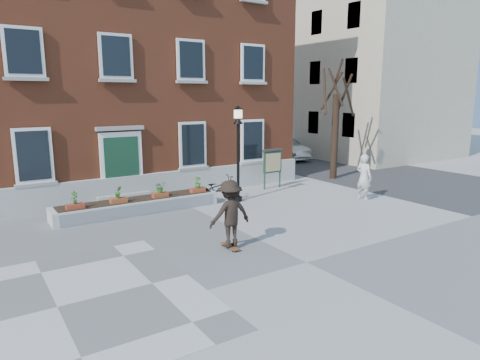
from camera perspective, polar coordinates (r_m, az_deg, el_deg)
ground at (r=11.63m, az=8.88°, el=-10.80°), size 100.00×100.00×0.00m
checker_patch at (r=10.03m, az=-23.19°, el=-15.32°), size 6.00×6.00×0.01m
bicycle at (r=17.64m, az=-3.02°, el=-1.21°), size 2.12×0.96×1.07m
parked_car at (r=29.53m, az=5.87°, el=4.19°), size 1.80×4.51×1.46m
bystander at (r=18.61m, az=16.18°, el=0.37°), size 0.54×0.75×1.94m
brick_building at (r=22.64m, az=-20.22°, el=15.57°), size 18.40×10.85×12.60m
planter_assembly at (r=16.53m, az=-13.37°, el=-3.18°), size 6.20×1.12×1.15m
bare_tree at (r=22.86m, az=12.59°, el=7.11°), size 1.83×1.83×6.16m
side_street at (r=37.62m, az=9.59°, el=15.20°), size 15.20×36.00×14.50m
lamp_post at (r=17.37m, az=-0.25°, el=5.31°), size 0.40×0.40×3.93m
notice_board at (r=20.10m, az=4.36°, el=2.42°), size 1.10×0.16×1.87m
skateboarder at (r=12.16m, az=-1.34°, el=-4.52°), size 1.28×0.78×2.00m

